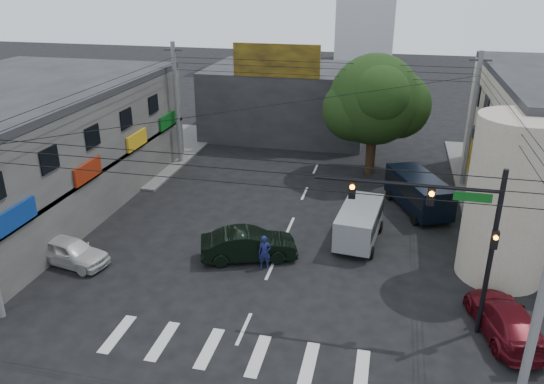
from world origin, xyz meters
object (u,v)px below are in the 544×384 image
(utility_pole_far_left, at_px, (177,105))
(silver_minivan, at_px, (359,225))
(utility_pole_far_right, at_px, (472,121))
(white_compact, at_px, (70,251))
(maroon_sedan, at_px, (505,319))
(traffic_officer, at_px, (265,253))
(dark_sedan, at_px, (249,245))
(street_tree, at_px, (374,100))
(traffic_gantry, at_px, (450,223))
(navy_van, at_px, (418,194))

(utility_pole_far_left, bearing_deg, silver_minivan, -34.67)
(utility_pole_far_right, bearing_deg, silver_minivan, -122.69)
(white_compact, bearing_deg, utility_pole_far_right, -41.62)
(utility_pole_far_right, relative_size, maroon_sedan, 1.75)
(utility_pole_far_right, bearing_deg, white_compact, -142.45)
(utility_pole_far_left, distance_m, traffic_officer, 17.71)
(utility_pole_far_right, height_order, dark_sedan, utility_pole_far_right)
(white_compact, distance_m, silver_minivan, 15.22)
(utility_pole_far_right, bearing_deg, dark_sedan, -131.78)
(street_tree, xyz_separation_m, maroon_sedan, (6.50, -17.90, -4.76))
(street_tree, height_order, white_compact, street_tree)
(traffic_gantry, relative_size, traffic_officer, 4.07)
(white_compact, height_order, traffic_officer, traffic_officer)
(traffic_officer, bearing_deg, street_tree, 59.32)
(utility_pole_far_left, bearing_deg, street_tree, 3.95)
(maroon_sedan, distance_m, traffic_officer, 11.20)
(dark_sedan, bearing_deg, silver_minivan, -79.15)
(street_tree, distance_m, dark_sedan, 15.93)
(utility_pole_far_right, xyz_separation_m, dark_sedan, (-11.85, -13.26, -3.79))
(utility_pole_far_left, distance_m, maroon_sedan, 27.24)
(traffic_gantry, xyz_separation_m, navy_van, (-0.53, 11.94, -3.72))
(utility_pole_far_right, relative_size, traffic_officer, 5.20)
(street_tree, relative_size, utility_pole_far_right, 0.95)
(utility_pole_far_right, bearing_deg, navy_van, -122.36)
(street_tree, height_order, maroon_sedan, street_tree)
(white_compact, xyz_separation_m, navy_van, (17.35, 10.74, 0.40))
(silver_minivan, xyz_separation_m, traffic_officer, (-4.37, -3.95, -0.13))
(street_tree, distance_m, silver_minivan, 11.93)
(street_tree, bearing_deg, traffic_officer, -106.07)
(traffic_officer, bearing_deg, navy_van, 34.98)
(traffic_gantry, distance_m, traffic_officer, 9.54)
(maroon_sedan, bearing_deg, navy_van, -88.67)
(navy_van, bearing_deg, white_compact, 97.44)
(dark_sedan, xyz_separation_m, traffic_officer, (1.02, -0.74, 0.07))
(street_tree, bearing_deg, utility_pole_far_right, -8.75)
(traffic_gantry, bearing_deg, street_tree, 101.99)
(traffic_gantry, relative_size, silver_minivan, 1.48)
(traffic_gantry, height_order, dark_sedan, traffic_gantry)
(dark_sedan, height_order, traffic_officer, traffic_officer)
(traffic_gantry, height_order, utility_pole_far_right, utility_pole_far_right)
(utility_pole_far_right, bearing_deg, traffic_gantry, -98.94)
(street_tree, distance_m, utility_pole_far_right, 6.63)
(white_compact, bearing_deg, maroon_sedan, -82.25)
(utility_pole_far_left, height_order, white_compact, utility_pole_far_left)
(dark_sedan, bearing_deg, utility_pole_far_left, 14.76)
(dark_sedan, distance_m, maroon_sedan, 12.39)
(traffic_gantry, relative_size, utility_pole_far_right, 0.78)
(maroon_sedan, bearing_deg, utility_pole_far_right, -103.82)
(navy_van, distance_m, traffic_officer, 11.75)
(utility_pole_far_left, distance_m, utility_pole_far_right, 21.00)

